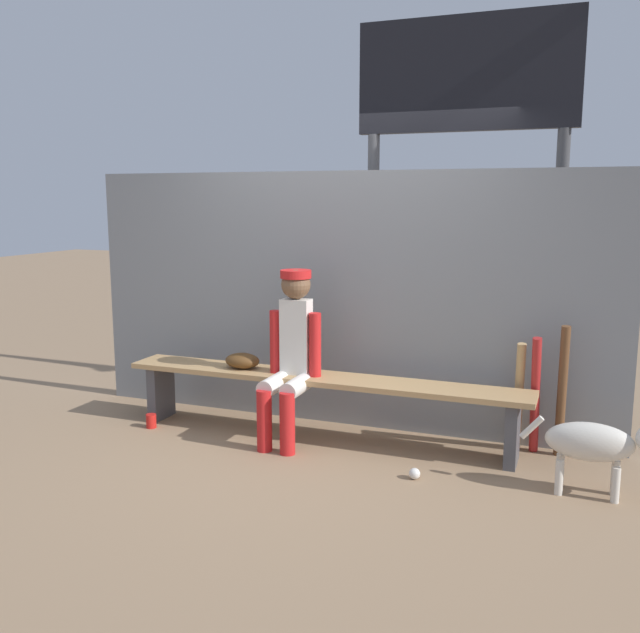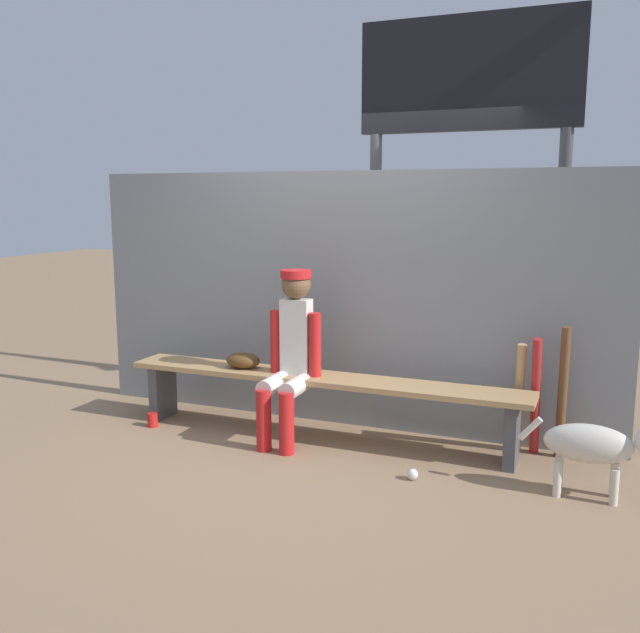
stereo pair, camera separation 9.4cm
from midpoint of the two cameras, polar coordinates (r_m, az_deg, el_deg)
The scene contains 13 objects.
ground_plane at distance 5.36m, azimuth 0.51°, elevation -9.97°, with size 30.00×30.00×0.00m, color #937556.
chainlink_fence at distance 5.49m, azimuth 2.14°, elevation 1.33°, with size 4.34×0.03×2.01m, color gray.
dugout_bench at distance 5.24m, azimuth 0.52°, elevation -5.92°, with size 3.12×0.36×0.49m.
player_seated at distance 5.14m, azimuth -1.92°, elevation -2.74°, with size 0.41×0.55×1.28m.
baseball_glove at distance 5.46m, azimuth -5.83°, elevation -3.60°, with size 0.28×0.20×0.12m, color #593819.
bat_wood_tan at distance 5.19m, azimuth 16.49°, elevation -6.40°, with size 0.06×0.06×0.80m, color tan.
bat_aluminum_red at distance 5.13m, azimuth 17.74°, elevation -6.28°, with size 0.06×0.06×0.86m, color #B22323.
bat_wood_dark at distance 5.13m, azimuth 19.74°, elevation -5.92°, with size 0.06×0.06×0.95m, color brown.
baseball at distance 4.66m, azimuth 8.17°, elevation -12.67°, with size 0.07×0.07×0.07m, color white.
cup_on_ground at distance 5.75m, azimuth -13.09°, elevation -8.25°, with size 0.08×0.08×0.11m, color red.
cup_on_bench at distance 5.37m, azimuth -2.95°, elevation -3.85°, with size 0.08×0.08×0.11m, color silver.
scoreboard at distance 5.89m, azimuth 13.00°, elevation 15.27°, with size 2.03×0.27×3.46m.
dog at distance 4.59m, azimuth 22.38°, elevation -9.74°, with size 0.84×0.20×0.49m.
Camera 2 is at (1.91, -4.67, 1.81)m, focal length 39.08 mm.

